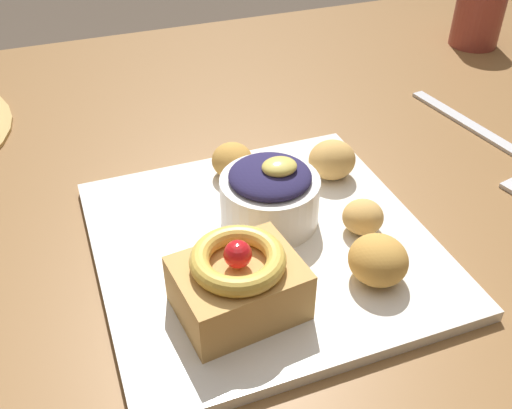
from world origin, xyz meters
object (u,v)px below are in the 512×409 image
object	(u,v)px
front_plate	(263,245)
coffee_mug	(478,17)
knife	(465,122)
fritter_front	(378,260)
cake_slice	(240,281)
berry_ramekin	(270,194)
fritter_back	(363,217)
fritter_extra	(232,160)
fritter_middle	(332,160)

from	to	relation	value
front_plate	coffee_mug	bearing A→B (deg)	34.94
front_plate	coffee_mug	distance (m)	0.62
knife	fritter_front	bearing A→B (deg)	122.05
cake_slice	berry_ramekin	size ratio (longest dim) A/B	1.11
berry_ramekin	coffee_mug	size ratio (longest dim) A/B	1.07
fritter_back	knife	size ratio (longest dim) A/B	0.21
cake_slice	berry_ramekin	xyz separation A→B (m)	(0.07, 0.10, 0.00)
front_plate	cake_slice	size ratio (longest dim) A/B	2.88
cake_slice	berry_ramekin	world-z (taller)	same
fritter_front	coffee_mug	distance (m)	0.61
fritter_extra	knife	size ratio (longest dim) A/B	0.24
cake_slice	fritter_front	xyz separation A→B (m)	(0.12, -0.01, -0.01)
berry_ramekin	fritter_front	size ratio (longest dim) A/B	1.80
cake_slice	fritter_front	distance (m)	0.12
fritter_front	fritter_middle	bearing A→B (deg)	77.98
cake_slice	fritter_extra	world-z (taller)	cake_slice
front_plate	knife	bearing A→B (deg)	22.22
front_plate	fritter_middle	size ratio (longest dim) A/B	6.04
front_plate	fritter_middle	world-z (taller)	fritter_middle
cake_slice	fritter_middle	size ratio (longest dim) A/B	2.10
fritter_front	fritter_back	world-z (taller)	fritter_front
berry_ramekin	fritter_extra	bearing A→B (deg)	95.95
coffee_mug	berry_ramekin	bearing A→B (deg)	-146.29
berry_ramekin	fritter_back	xyz separation A→B (m)	(0.08, -0.05, -0.01)
fritter_extra	coffee_mug	world-z (taller)	coffee_mug
fritter_front	berry_ramekin	bearing A→B (deg)	117.78
front_plate	berry_ramekin	xyz separation A→B (m)	(0.02, 0.03, 0.04)
cake_slice	coffee_mug	distance (m)	0.70
cake_slice	coffee_mug	world-z (taller)	coffee_mug
front_plate	fritter_front	xyz separation A→B (m)	(0.07, -0.08, 0.03)
front_plate	fritter_extra	xyz separation A→B (m)	(0.01, 0.11, 0.02)
fritter_middle	fritter_front	bearing A→B (deg)	-102.02
cake_slice	knife	distance (m)	0.44
fritter_extra	fritter_back	bearing A→B (deg)	-57.19
fritter_middle	knife	xyz separation A→B (m)	(0.22, 0.06, -0.03)
fritter_extra	coffee_mug	xyz separation A→B (m)	(0.50, 0.24, 0.01)
front_plate	berry_ramekin	world-z (taller)	berry_ramekin
berry_ramekin	coffee_mug	bearing A→B (deg)	33.71
berry_ramekin	fritter_middle	distance (m)	0.10
fritter_extra	coffee_mug	distance (m)	0.55
fritter_back	knife	bearing A→B (deg)	33.11
coffee_mug	knife	bearing A→B (deg)	-128.50
fritter_front	fritter_back	xyz separation A→B (m)	(0.02, 0.06, -0.00)
fritter_extra	front_plate	bearing A→B (deg)	-93.92
fritter_extra	fritter_front	bearing A→B (deg)	-71.28
fritter_middle	knife	distance (m)	0.23
fritter_middle	coffee_mug	size ratio (longest dim) A/B	0.57
cake_slice	fritter_middle	distance (m)	0.22
cake_slice	knife	world-z (taller)	cake_slice
cake_slice	fritter_front	size ratio (longest dim) A/B	2.01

